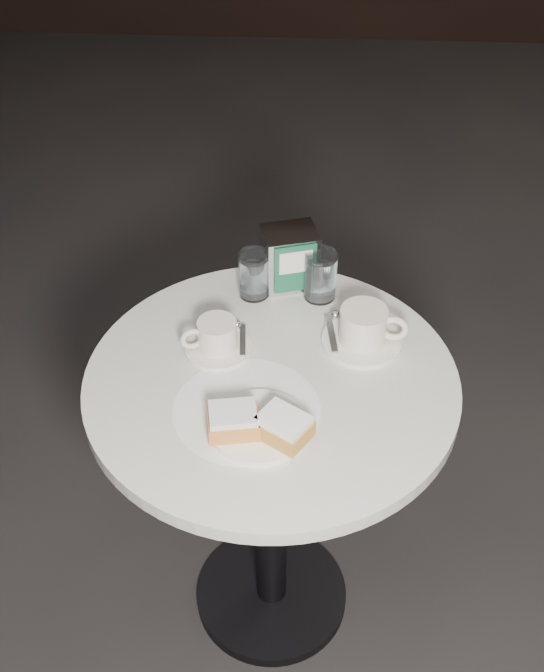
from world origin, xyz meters
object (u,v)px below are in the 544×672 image
Objects in this scene: beignet_plate at (259,425)px; water_glass_left at (254,275)px; water_glass_right at (320,276)px; coffee_cup_left at (217,338)px; cafe_table at (271,448)px; coffee_cup_right at (364,329)px; napkin_dispenser at (290,258)px.

water_glass_left is at bearing 95.22° from beignet_plate.
beignet_plate is 0.40m from water_glass_right.
water_glass_right reaches higher than coffee_cup_left.
coffee_cup_left is 1.63× the size of water_glass_left.
cafe_table is 0.31m from coffee_cup_right.
water_glass_right is at bearing -49.73° from napkin_dispenser.
cafe_table is at bearing -110.86° from napkin_dispenser.
water_glass_right is at bearing 0.27° from water_glass_left.
cafe_table is at bearing -140.60° from coffee_cup_right.
coffee_cup_left is 1.54× the size of water_glass_right.
beignet_plate is at bearing -95.73° from cafe_table.
cafe_table is 0.26m from coffee_cup_left.
coffee_cup_left is (-0.11, 0.07, 0.23)m from cafe_table.
beignet_plate is at bearing -119.26° from coffee_cup_right.
napkin_dispenser is (-0.06, 0.04, 0.01)m from water_glass_right.
beignet_plate is (-0.01, -0.14, 0.22)m from cafe_table.
cafe_table is 0.26m from beignet_plate.
napkin_dispenser is at bearing 146.70° from water_glass_right.
cafe_table is 0.39m from napkin_dispenser.
cafe_table is 6.95× the size of water_glass_right.
napkin_dispenser reaches higher than beignet_plate.
coffee_cup_left is at bearing 113.79° from beignet_plate.
coffee_cup_right is (0.28, 0.03, 0.01)m from coffee_cup_left.
beignet_plate is at bearing -111.29° from napkin_dispenser.
coffee_cup_left is 0.26m from water_glass_right.
coffee_cup_right is at bearing -67.50° from napkin_dispenser.
napkin_dispenser is (0.07, 0.04, 0.02)m from water_glass_left.
water_glass_right is (0.19, 0.18, 0.02)m from coffee_cup_left.
napkin_dispenser is (0.13, 0.22, 0.04)m from coffee_cup_left.
beignet_plate is 1.52× the size of napkin_dispenser.
beignet_plate is 0.39m from water_glass_left.
coffee_cup_right is at bearing -32.68° from water_glass_left.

